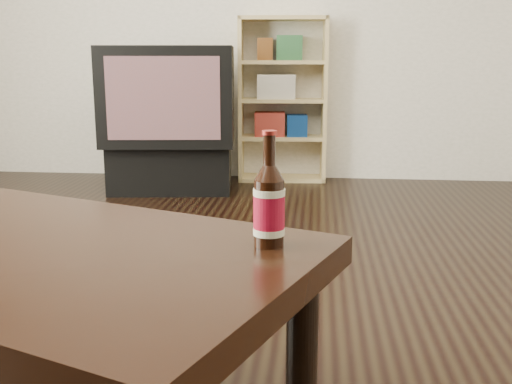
# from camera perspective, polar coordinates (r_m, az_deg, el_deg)

# --- Properties ---
(floor) EXTENTS (5.00, 6.00, 0.01)m
(floor) POSITION_cam_1_polar(r_m,az_deg,el_deg) (2.08, -12.37, -14.40)
(floor) COLOR black
(floor) RESTS_ON ground
(wall_back) EXTENTS (5.00, 0.02, 2.70)m
(wall_back) POSITION_cam_1_polar(r_m,az_deg,el_deg) (4.83, -1.60, 17.49)
(wall_back) COLOR beige
(wall_back) RESTS_ON ground
(tv_stand) EXTENTS (0.90, 0.52, 0.34)m
(tv_stand) POSITION_cam_1_polar(r_m,az_deg,el_deg) (4.34, -8.11, 2.31)
(tv_stand) COLOR black
(tv_stand) RESTS_ON floor
(tv) EXTENTS (0.96, 0.66, 0.68)m
(tv) POSITION_cam_1_polar(r_m,az_deg,el_deg) (4.28, -8.32, 9.03)
(tv) COLOR black
(tv) RESTS_ON tv_stand
(bookshelf) EXTENTS (0.69, 0.35, 1.24)m
(bookshelf) POSITION_cam_1_polar(r_m,az_deg,el_deg) (4.70, 2.42, 9.05)
(bookshelf) COLOR tan
(bookshelf) RESTS_ON floor
(coffee_table) EXTENTS (1.55, 1.23, 0.51)m
(coffee_table) POSITION_cam_1_polar(r_m,az_deg,el_deg) (1.54, -20.94, -6.79)
(coffee_table) COLOR black
(coffee_table) RESTS_ON floor
(beer_bottle) EXTENTS (0.08, 0.08, 0.27)m
(beer_bottle) POSITION_cam_1_polar(r_m,az_deg,el_deg) (1.36, 1.25, -1.34)
(beer_bottle) COLOR black
(beer_bottle) RESTS_ON coffee_table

